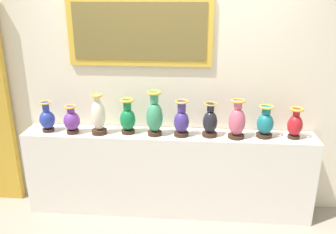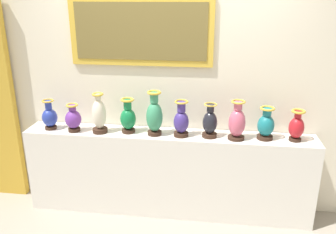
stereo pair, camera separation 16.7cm
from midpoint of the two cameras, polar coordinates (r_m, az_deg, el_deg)
ground_plane at (r=3.92m, az=1.26°, el=-14.80°), size 10.73×10.73×0.00m
display_shelf at (r=3.69m, az=1.31°, el=-9.10°), size 2.91×0.35×0.89m
back_wall at (r=3.53m, az=1.77°, el=8.55°), size 4.73×0.14×3.06m
vase_cobalt at (r=3.74m, az=-17.50°, el=0.04°), size 0.15×0.15×0.31m
vase_violet at (r=3.61m, az=-13.89°, el=-0.30°), size 0.16×0.16×0.29m
vase_ivory at (r=3.52m, az=-9.81°, el=0.29°), size 0.15×0.15×0.41m
vase_emerald at (r=3.49m, az=-5.17°, el=-0.10°), size 0.16×0.16×0.35m
vase_jade at (r=3.40m, az=-0.82°, el=0.20°), size 0.16×0.16×0.44m
vase_indigo at (r=3.39m, az=3.57°, el=-0.66°), size 0.15×0.15×0.36m
vase_onyx at (r=3.40m, az=8.22°, el=-0.94°), size 0.14×0.14×0.34m
vase_rose at (r=3.39m, az=12.55°, el=-0.89°), size 0.16×0.16×0.38m
vase_teal at (r=3.47m, az=16.96°, el=-1.25°), size 0.16×0.16×0.32m
vase_crimson at (r=3.52m, az=21.46°, el=-1.48°), size 0.14×0.14×0.31m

